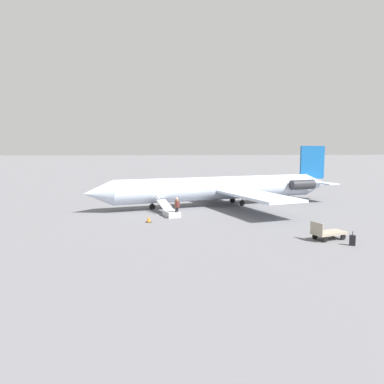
% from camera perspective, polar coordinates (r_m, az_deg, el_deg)
% --- Properties ---
extents(ground_plane, '(600.00, 600.00, 0.00)m').
position_cam_1_polar(ground_plane, '(38.95, 4.07, -2.07)').
color(ground_plane, slate).
extents(airplane_main, '(27.13, 21.01, 6.19)m').
position_cam_1_polar(airplane_main, '(39.09, 5.22, 0.68)').
color(airplane_main, silver).
rests_on(airplane_main, ground).
extents(boarding_stairs, '(2.12, 4.13, 1.59)m').
position_cam_1_polar(boarding_stairs, '(33.00, -3.38, -3.01)').
color(boarding_stairs, '#B2B2B7').
rests_on(boarding_stairs, ground).
extents(passenger, '(0.42, 0.56, 1.74)m').
position_cam_1_polar(passenger, '(31.92, -2.31, -2.17)').
color(passenger, '#23232D').
rests_on(passenger, ground).
extents(luggage_cart, '(2.44, 1.74, 1.22)m').
position_cam_1_polar(luggage_cart, '(25.92, 19.96, -5.85)').
color(luggage_cart, '#9E937F').
rests_on(luggage_cart, ground).
extents(suitcase, '(0.42, 0.36, 0.88)m').
position_cam_1_polar(suitcase, '(24.97, 23.25, -6.77)').
color(suitcase, black).
rests_on(suitcase, ground).
extents(traffic_cone_near_stairs, '(0.45, 0.45, 0.50)m').
position_cam_1_polar(traffic_cone_near_stairs, '(30.29, -6.63, -4.18)').
color(traffic_cone_near_stairs, black).
rests_on(traffic_cone_near_stairs, ground).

